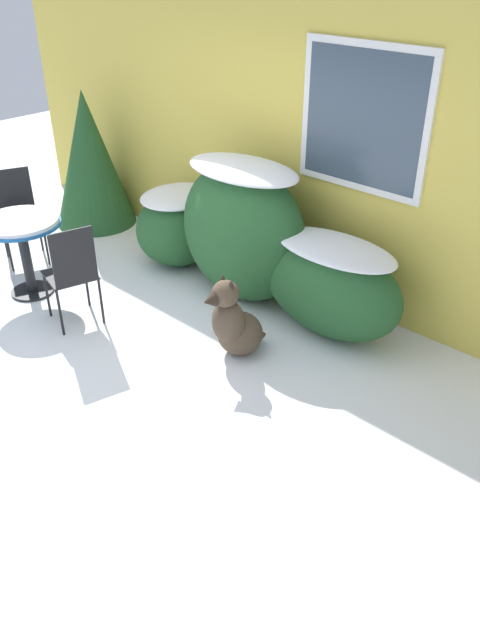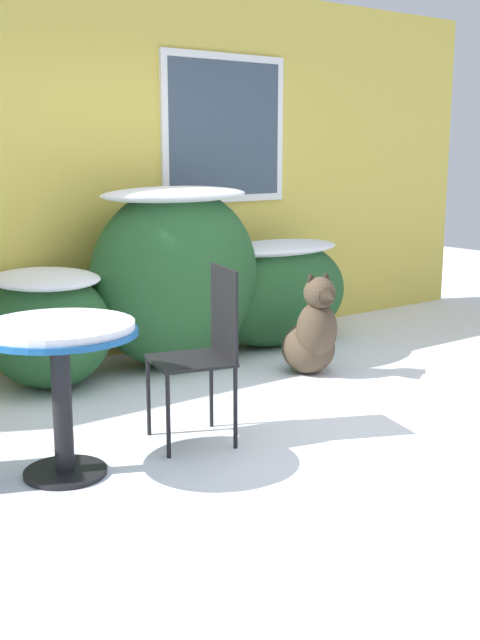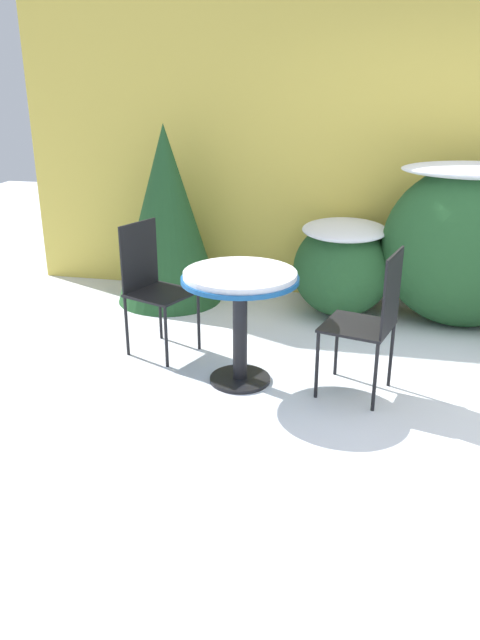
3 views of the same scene
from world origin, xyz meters
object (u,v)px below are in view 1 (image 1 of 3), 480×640
at_px(patio_chair_far_side, 72,272).
at_px(dog, 235,325).
at_px(patio_table, 21,234).
at_px(patio_chair_near_table, 19,212).

relative_size(patio_chair_far_side, dog, 1.30).
distance_m(patio_table, patio_chair_near_table, 0.86).
distance_m(patio_chair_near_table, dog, 3.04).
height_order(patio_table, dog, patio_table).
height_order(patio_chair_near_table, dog, patio_chair_near_table).
bearing_deg(patio_chair_far_side, patio_chair_near_table, -88.95).
height_order(patio_table, patio_chair_far_side, patio_chair_far_side).
bearing_deg(patio_chair_near_table, dog, -64.11).
bearing_deg(dog, patio_chair_far_side, -143.27).
xyz_separation_m(patio_chair_near_table, patio_chair_far_side, (1.62, -0.41, 0.00)).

